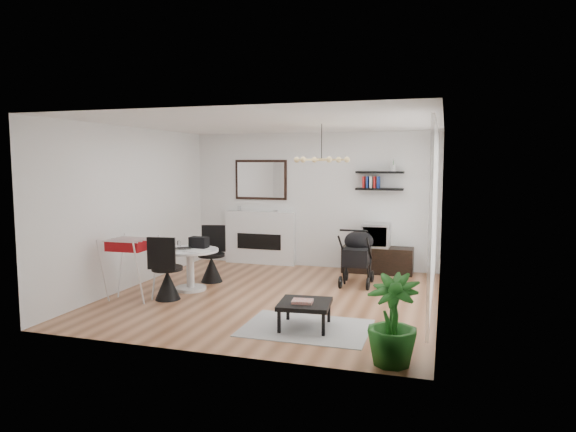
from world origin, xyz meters
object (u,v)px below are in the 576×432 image
(crt_tv, at_px, (376,235))
(coffee_table, at_px, (305,305))
(potted_plant, at_px, (392,320))
(fireplace, at_px, (260,231))
(stroller, at_px, (357,259))
(dining_table, at_px, (190,263))
(drying_rack, at_px, (130,268))
(tv_console, at_px, (377,260))

(crt_tv, xyz_separation_m, coffee_table, (-0.43, -3.59, -0.42))
(crt_tv, distance_m, potted_plant, 4.54)
(fireplace, xyz_separation_m, stroller, (2.23, -1.20, -0.24))
(dining_table, relative_size, potted_plant, 0.98)
(fireplace, height_order, dining_table, fireplace)
(fireplace, height_order, crt_tv, fireplace)
(fireplace, xyz_separation_m, potted_plant, (3.17, -4.64, -0.21))
(crt_tv, xyz_separation_m, stroller, (-0.18, -1.03, -0.28))
(coffee_table, bearing_deg, drying_rack, 170.67)
(stroller, bearing_deg, fireplace, 150.74)
(potted_plant, bearing_deg, fireplace, 124.29)
(fireplace, bearing_deg, coffee_table, -62.18)
(fireplace, bearing_deg, dining_table, -97.98)
(dining_table, height_order, potted_plant, potted_plant)
(dining_table, height_order, coffee_table, dining_table)
(crt_tv, bearing_deg, dining_table, -140.67)
(fireplace, distance_m, crt_tv, 2.42)
(drying_rack, xyz_separation_m, stroller, (3.14, 2.08, -0.07))
(fireplace, xyz_separation_m, tv_console, (2.45, -0.17, -0.44))
(drying_rack, relative_size, potted_plant, 1.01)
(fireplace, distance_m, drying_rack, 3.41)
(fireplace, relative_size, coffee_table, 3.08)
(tv_console, distance_m, stroller, 1.08)
(fireplace, distance_m, stroller, 2.55)
(tv_console, xyz_separation_m, coffee_table, (-0.47, -3.60, 0.05))
(fireplace, distance_m, dining_table, 2.46)
(drying_rack, bearing_deg, fireplace, 73.01)
(crt_tv, height_order, drying_rack, drying_rack)
(tv_console, height_order, drying_rack, drying_rack)
(dining_table, xyz_separation_m, potted_plant, (3.51, -2.22, 0.03))
(crt_tv, xyz_separation_m, potted_plant, (0.75, -4.47, -0.25))
(drying_rack, height_order, potted_plant, drying_rack)
(crt_tv, distance_m, dining_table, 3.57)
(fireplace, height_order, tv_console, fireplace)
(stroller, xyz_separation_m, coffee_table, (-0.25, -2.56, -0.14))
(tv_console, distance_m, drying_rack, 4.59)
(fireplace, distance_m, tv_console, 2.49)
(crt_tv, bearing_deg, coffee_table, -96.81)
(coffee_table, bearing_deg, potted_plant, -36.74)
(tv_console, height_order, coffee_table, tv_console)
(fireplace, relative_size, dining_table, 2.31)
(tv_console, relative_size, potted_plant, 1.39)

